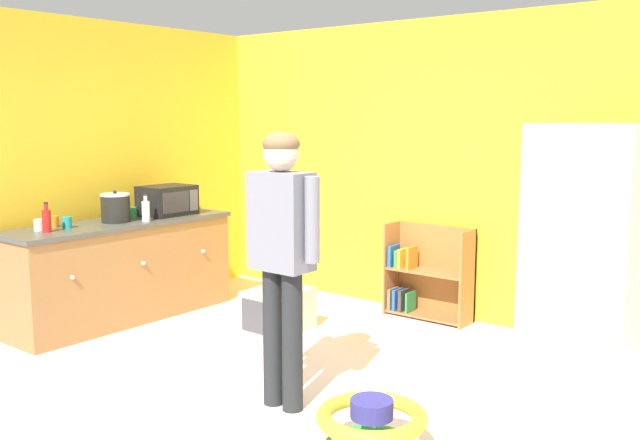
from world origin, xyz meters
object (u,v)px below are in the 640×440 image
at_px(refrigerator, 586,255).
at_px(baby_walker, 372,428).
at_px(crock_pot, 115,208).
at_px(green_cup, 132,212).
at_px(microwave, 167,200).
at_px(teal_cup, 67,222).
at_px(clear_bottle, 146,210).
at_px(white_cup, 39,225).
at_px(pet_carrier, 278,310).
at_px(blue_cup, 188,204).
at_px(orange_cup, 54,222).
at_px(ketchup_bottle, 47,220).
at_px(standing_person, 282,243).
at_px(bookshelf, 425,277).
at_px(kitchen_counter, 122,270).
at_px(banana_bunch, 196,208).

relative_size(refrigerator, baby_walker, 2.95).
xyz_separation_m(crock_pot, green_cup, (-0.12, 0.27, -0.08)).
relative_size(microwave, teal_cup, 5.05).
xyz_separation_m(clear_bottle, white_cup, (-0.27, -0.87, -0.05)).
distance_m(pet_carrier, blue_cup, 1.74).
bearing_deg(teal_cup, orange_cup, -164.10).
relative_size(ketchup_bottle, teal_cup, 2.59).
xyz_separation_m(standing_person, ketchup_bottle, (-2.38, -0.17, -0.06)).
bearing_deg(teal_cup, pet_carrier, 39.87).
relative_size(bookshelf, green_cup, 8.95).
bearing_deg(teal_cup, kitchen_counter, 87.88).
height_order(bookshelf, green_cup, green_cup).
distance_m(kitchen_counter, baby_walker, 3.34).
bearing_deg(white_cup, microwave, 85.49).
xyz_separation_m(bookshelf, ketchup_bottle, (-2.06, -2.50, 0.63)).
bearing_deg(bookshelf, microwave, -149.16).
height_order(kitchen_counter, green_cup, green_cup).
bearing_deg(kitchen_counter, green_cup, 116.79).
bearing_deg(white_cup, banana_bunch, 87.66).
bearing_deg(banana_bunch, orange_cup, -95.63).
bearing_deg(ketchup_bottle, orange_cup, 138.04).
relative_size(blue_cup, white_cup, 1.00).
xyz_separation_m(refrigerator, blue_cup, (-3.95, -0.10, 0.06)).
bearing_deg(pet_carrier, ketchup_bottle, -133.60).
bearing_deg(standing_person, teal_cup, 178.78).
height_order(baby_walker, clear_bottle, clear_bottle).
height_order(bookshelf, teal_cup, teal_cup).
xyz_separation_m(kitchen_counter, teal_cup, (-0.02, -0.51, 0.50)).
relative_size(bookshelf, teal_cup, 8.95).
bearing_deg(teal_cup, clear_bottle, 72.35).
xyz_separation_m(ketchup_bottle, blue_cup, (-0.24, 1.70, -0.05)).
bearing_deg(banana_bunch, refrigerator, 2.43).
distance_m(refrigerator, orange_cup, 4.23).
bearing_deg(baby_walker, white_cup, 179.49).
bearing_deg(banana_bunch, pet_carrier, -12.18).
xyz_separation_m(ketchup_bottle, white_cup, (-0.13, 0.00, -0.05)).
height_order(refrigerator, baby_walker, refrigerator).
distance_m(bookshelf, ketchup_bottle, 3.30).
xyz_separation_m(microwave, ketchup_bottle, (0.03, -1.26, -0.04)).
relative_size(baby_walker, microwave, 1.26).
distance_m(bookshelf, white_cup, 3.37).
distance_m(baby_walker, green_cup, 3.58).
bearing_deg(orange_cup, baby_walker, -3.53).
bearing_deg(baby_walker, clear_bottle, 163.54).
distance_m(crock_pot, clear_bottle, 0.26).
xyz_separation_m(banana_bunch, blue_cup, (-0.18, 0.06, 0.02)).
height_order(crock_pot, blue_cup, crock_pot).
xyz_separation_m(banana_bunch, green_cup, (-0.10, -0.69, 0.02)).
bearing_deg(orange_cup, bookshelf, 45.73).
bearing_deg(white_cup, pet_carrier, 43.68).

